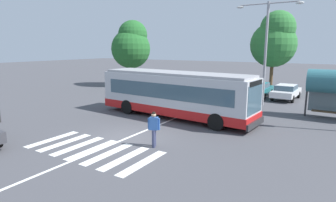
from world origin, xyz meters
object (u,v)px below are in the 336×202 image
(pedestrian_crossing_street, at_px, (154,127))
(background_tree_left, at_px, (131,45))
(parked_car_red, at_px, (184,83))
(parked_car_teal, at_px, (259,89))
(city_transit_bus, at_px, (175,94))
(twin_arm_street_lamp, at_px, (266,42))
(background_tree_right, at_px, (275,40))
(parked_car_white, at_px, (286,91))
(parked_car_blue, at_px, (206,84))
(parked_car_charcoal, at_px, (231,87))

(pedestrian_crossing_street, xyz_separation_m, background_tree_left, (-14.62, 16.48, 3.98))
(parked_car_red, relative_size, parked_car_teal, 1.00)
(city_transit_bus, relative_size, parked_car_red, 2.50)
(parked_car_red, bearing_deg, twin_arm_street_lamp, -22.53)
(background_tree_right, bearing_deg, parked_car_teal, -91.65)
(city_transit_bus, distance_m, parked_car_white, 12.21)
(parked_car_white, bearing_deg, background_tree_right, 114.79)
(city_transit_bus, distance_m, twin_arm_street_lamp, 9.03)
(pedestrian_crossing_street, bearing_deg, parked_car_red, 114.40)
(parked_car_white, distance_m, twin_arm_street_lamp, 5.85)
(city_transit_bus, xyz_separation_m, parked_car_teal, (2.71, 11.17, -0.82))
(parked_car_blue, xyz_separation_m, parked_car_white, (8.12, -0.40, 0.00))
(parked_car_teal, distance_m, background_tree_left, 15.77)
(parked_car_charcoal, xyz_separation_m, parked_car_teal, (2.76, -0.10, 0.00))
(parked_car_red, xyz_separation_m, parked_car_blue, (2.57, 0.19, 0.00))
(parked_car_teal, relative_size, twin_arm_street_lamp, 0.55)
(twin_arm_street_lamp, bearing_deg, parked_car_white, 72.83)
(parked_car_red, xyz_separation_m, background_tree_left, (-7.01, -0.31, 4.18))
(background_tree_left, bearing_deg, parked_car_blue, 2.99)
(pedestrian_crossing_street, distance_m, parked_car_blue, 17.71)
(parked_car_charcoal, bearing_deg, twin_arm_street_lamp, -44.31)
(pedestrian_crossing_street, relative_size, background_tree_left, 0.22)
(city_transit_bus, height_order, parked_car_blue, city_transit_bus)
(pedestrian_crossing_street, xyz_separation_m, parked_car_red, (-7.61, 16.78, -0.20))
(parked_car_white, bearing_deg, background_tree_left, -179.66)
(twin_arm_street_lamp, relative_size, background_tree_left, 1.04)
(parked_car_red, bearing_deg, parked_car_white, -1.09)
(pedestrian_crossing_street, height_order, parked_car_white, pedestrian_crossing_street)
(twin_arm_street_lamp, distance_m, background_tree_right, 8.91)
(pedestrian_crossing_street, xyz_separation_m, parked_car_teal, (0.59, 16.72, -0.20))
(parked_car_red, height_order, parked_car_charcoal, same)
(twin_arm_street_lamp, bearing_deg, city_transit_bus, -119.01)
(parked_car_charcoal, bearing_deg, parked_car_blue, 176.96)
(pedestrian_crossing_street, height_order, twin_arm_street_lamp, twin_arm_street_lamp)
(background_tree_right, bearing_deg, pedestrian_crossing_street, -91.92)
(parked_car_teal, xyz_separation_m, twin_arm_street_lamp, (1.33, -3.89, 4.34))
(parked_car_blue, relative_size, parked_car_white, 0.99)
(parked_car_blue, height_order, twin_arm_street_lamp, twin_arm_street_lamp)
(parked_car_blue, xyz_separation_m, parked_car_teal, (5.63, -0.25, 0.00))
(parked_car_white, bearing_deg, pedestrian_crossing_street, -100.50)
(pedestrian_crossing_street, relative_size, parked_car_red, 0.38)
(parked_car_blue, distance_m, parked_car_white, 8.13)
(parked_car_teal, distance_m, background_tree_right, 6.81)
(parked_car_teal, height_order, background_tree_left, background_tree_left)
(parked_car_blue, height_order, parked_car_charcoal, same)
(pedestrian_crossing_street, relative_size, parked_car_charcoal, 0.37)
(parked_car_charcoal, bearing_deg, parked_car_teal, -2.13)
(parked_car_white, bearing_deg, parked_car_red, 178.91)
(parked_car_red, bearing_deg, background_tree_left, -177.49)
(parked_car_red, bearing_deg, background_tree_right, 30.31)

